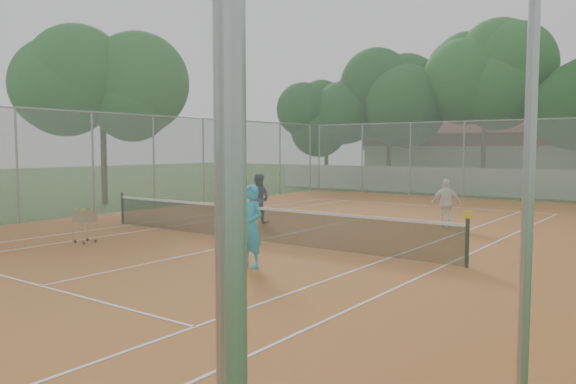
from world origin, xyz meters
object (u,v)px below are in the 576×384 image
Objects in this scene: tennis_net at (256,224)px; player_near at (251,226)px; clubhouse at (493,154)px; ball_hopper at (85,225)px; player_far_left at (259,199)px; player_far_right at (446,203)px.

tennis_net is 6.57× the size of player_near.
clubhouse is 32.16m from ball_hopper.
player_near is 7.22m from player_far_left.
player_near reaches higher than player_far_left.
clubhouse is at bearing -96.69° from player_far_right.
tennis_net is at bearing 30.69° from ball_hopper.
tennis_net is at bearing -86.05° from clubhouse.
clubhouse is at bearing 76.80° from ball_hopper.
clubhouse reaches higher than tennis_net.
tennis_net is 0.72× the size of clubhouse.
player_far_left is at bearing 68.14° from ball_hopper.
player_far_left reaches higher than ball_hopper.
player_near reaches higher than tennis_net.
ball_hopper is at bearing 32.56° from player_far_right.
tennis_net is 7.43× the size of player_far_right.
tennis_net is 29.12m from clubhouse.
player_far_right is at bearing 41.63° from ball_hopper.
player_far_left is (-0.31, -26.08, -1.32)m from clubhouse.
ball_hopper is (-5.65, -0.31, -0.39)m from player_near.
ball_hopper is at bearing -92.71° from clubhouse.
clubhouse is 32.06m from player_near.
clubhouse is 23.92m from player_far_right.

